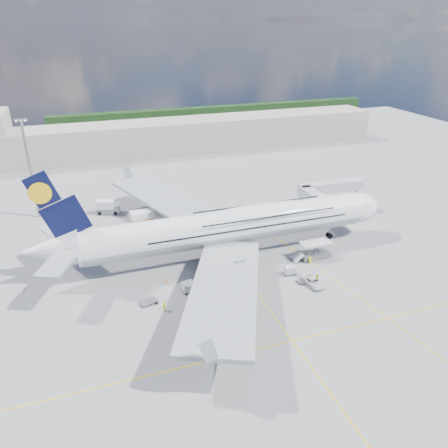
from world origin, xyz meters
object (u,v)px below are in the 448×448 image
object	(u,v)px
cone_wing_left_inner	(175,222)
cone_tail	(24,289)
dolly_row_b	(191,288)
catering_truck_inner	(145,220)
cargo_loader	(314,252)
dolly_nose_near	(304,281)
crew_wing	(164,306)
dolly_row_a	(188,286)
cone_wing_right_outer	(251,350)
crew_nose	(338,226)
dolly_row_c	(216,284)
jet_bridge	(325,193)
service_van	(313,282)
crew_tug	(228,335)
dolly_back	(149,302)
cone_wing_right_inner	(166,281)
dolly_nose_far	(290,270)
airliner	(231,226)
cone_wing_left_outer	(124,215)
crew_loader	(317,278)
cone_nose	(390,228)
baggage_tug	(249,272)
catering_truck_outer	(108,207)
crew_van	(310,260)
light_mast	(30,168)

from	to	relation	value
cone_wing_left_inner	cone_tail	world-z (taller)	cone_tail
dolly_row_b	catering_truck_inner	world-z (taller)	catering_truck_inner
cargo_loader	dolly_nose_near	distance (m)	10.56
crew_wing	cone_tail	xyz separation A→B (m)	(-23.85, 15.03, -0.71)
dolly_row_a	cone_wing_right_outer	bearing A→B (deg)	-88.67
crew_nose	cone_tail	distance (m)	71.20
dolly_row_c	cone_tail	distance (m)	36.49
jet_bridge	service_van	size ratio (longest dim) A/B	3.56
jet_bridge	crew_tug	xyz separation A→B (m)	(-39.32, -37.11, -6.08)
dolly_back	cone_wing_right_inner	xyz separation A→B (m)	(4.47, 6.06, -0.07)
dolly_nose_far	airliner	bearing A→B (deg)	127.38
cone_wing_left_outer	cone_wing_right_inner	xyz separation A→B (m)	(3.76, -35.04, 0.05)
cone_wing_left_inner	cone_wing_right_inner	size ratio (longest dim) A/B	0.79
dolly_row_c	dolly_nose_far	xyz separation A→B (m)	(15.53, 0.00, -0.10)
crew_loader	cone_wing_left_inner	bearing A→B (deg)	159.10
service_van	cone_tail	distance (m)	55.19
dolly_nose_near	cone_nose	world-z (taller)	cone_nose
dolly_nose_near	crew_tug	xyz separation A→B (m)	(-19.65, -10.95, 0.44)
dolly_row_b	dolly_back	size ratio (longest dim) A/B	0.84
dolly_back	baggage_tug	size ratio (longest dim) A/B	1.08
cone_nose	cone_wing_left_outer	world-z (taller)	cone_nose
service_van	dolly_row_b	bearing A→B (deg)	160.48
crew_tug	dolly_row_b	bearing A→B (deg)	104.32
dolly_row_c	cone_nose	distance (m)	49.65
catering_truck_outer	service_van	distance (m)	59.04
dolly_row_b	service_van	distance (m)	23.50
dolly_back	dolly_row_b	bearing A→B (deg)	-11.38
baggage_tug	crew_nose	size ratio (longest dim) A/B	2.09
dolly_row_c	cargo_loader	bearing A→B (deg)	16.34
dolly_row_c	catering_truck_outer	size ratio (longest dim) A/B	0.48
crew_nose	dolly_row_a	bearing A→B (deg)	144.51
jet_bridge	cone_tail	size ratio (longest dim) A/B	34.70
cargo_loader	dolly_nose_near	world-z (taller)	cargo_loader
dolly_back	service_van	distance (m)	31.39
jet_bridge	crew_tug	world-z (taller)	jet_bridge
crew_tug	jet_bridge	bearing A→B (deg)	49.34
cargo_loader	dolly_back	xyz separation A→B (m)	(-36.69, -5.32, -0.89)
dolly_nose_far	crew_tug	world-z (taller)	dolly_nose_far
baggage_tug	cone_wing_left_inner	bearing A→B (deg)	89.97
dolly_row_a	baggage_tug	distance (m)	12.87
dolly_row_c	dolly_row_a	bearing A→B (deg)	173.38
crew_wing	crew_tug	bearing A→B (deg)	-111.71
cone_wing_left_outer	catering_truck_inner	bearing A→B (deg)	-65.13
crew_wing	catering_truck_outer	bearing A→B (deg)	37.22
cargo_loader	cone_wing_right_inner	xyz separation A→B (m)	(-32.22, 0.74, -0.96)
jet_bridge	dolly_back	distance (m)	55.28
cone_wing_left_inner	crew_van	bearing A→B (deg)	-52.35
light_mast	dolly_nose_near	world-z (taller)	light_mast
dolly_nose_near	crew_tug	distance (m)	22.50
dolly_row_b	catering_truck_inner	bearing A→B (deg)	102.68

